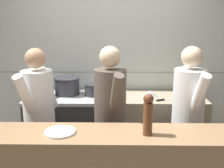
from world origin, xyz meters
The scene contains 13 objects.
wall_back_tiled centered at (0.00, 1.50, 1.30)m, with size 8.00×0.06×2.60m.
oven_range centered at (-0.55, 1.10, 0.45)m, with size 1.09×0.71×0.91m.
prep_counter centered at (0.62, 1.10, 0.45)m, with size 1.21×0.65×0.90m.
stock_pot centered at (-0.91, 1.05, 1.01)m, with size 0.28×0.28×0.19m.
sauce_pot centered at (-0.59, 1.16, 1.03)m, with size 0.34×0.34×0.23m.
braising_pot centered at (-0.23, 1.11, 0.99)m, with size 0.25×0.25×0.16m.
mixing_bowl_steel centered at (0.51, 1.11, 0.94)m, with size 0.21×0.21×0.08m.
chefs_knife centered at (0.70, 0.94, 0.91)m, with size 0.32×0.16×0.02m.
plated_dish_main centered at (-0.40, -0.18, 0.96)m, with size 0.26×0.26×0.02m.
pepper_mill centered at (0.33, -0.21, 1.14)m, with size 0.08×0.08×0.35m.
chef_head_cook centered at (-0.75, 0.41, 0.89)m, with size 0.41×0.69×1.61m.
chef_sous centered at (0.01, 0.38, 0.91)m, with size 0.41×0.71×1.63m.
chef_line centered at (0.83, 0.41, 0.90)m, with size 0.39×0.71×1.63m.
Camera 1 is at (0.07, -2.23, 1.87)m, focal length 42.00 mm.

